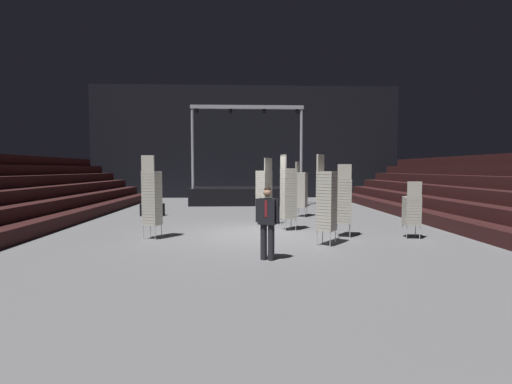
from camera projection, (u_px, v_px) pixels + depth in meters
ground_plane at (252, 236)px, 11.67m from camera, size 22.00×30.00×0.10m
arena_end_wall at (246, 142)px, 26.37m from camera, size 22.00×0.30×8.00m
bleacher_bank_right at (499, 190)px, 12.91m from camera, size 4.50×24.00×2.70m
stage_riser at (247, 194)px, 21.66m from camera, size 6.54×2.87×5.57m
man_with_tie at (267, 219)px, 8.33m from camera, size 0.56×0.36×1.68m
chair_stack_front_left at (152, 197)px, 10.91m from camera, size 0.55×0.55×2.48m
chair_stack_front_right at (326, 200)px, 9.96m from camera, size 0.61×0.61×2.48m
chair_stack_mid_left at (288, 193)px, 12.40m from camera, size 0.55×0.55×2.56m
chair_stack_mid_right at (412, 210)px, 10.98m from camera, size 0.49×0.49×1.71m
chair_stack_mid_centre at (344, 201)px, 11.22m from camera, size 0.53×0.53×2.22m
chair_stack_rear_left at (301, 189)px, 15.93m from camera, size 0.59×0.59×2.39m
chair_stack_rear_right at (264, 192)px, 13.47m from camera, size 0.62×0.62×2.48m
equipment_road_case at (152, 210)px, 16.27m from camera, size 1.04×0.86×0.54m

